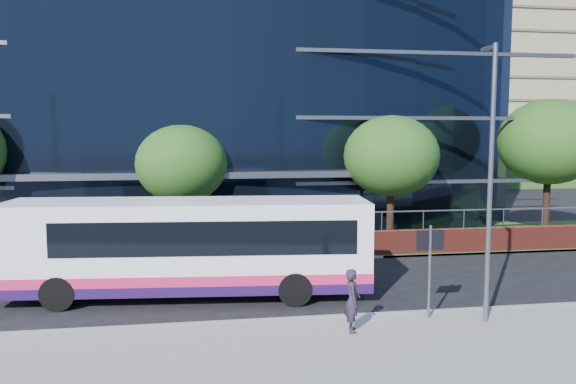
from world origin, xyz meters
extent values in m
plane|color=black|center=(0.00, 0.00, 0.00)|extent=(200.00, 200.00, 0.00)
cube|color=gray|center=(0.00, -5.00, 0.07)|extent=(80.00, 8.00, 0.15)
cube|color=gray|center=(0.00, -1.00, 0.08)|extent=(80.00, 0.25, 0.16)
cube|color=gold|center=(0.00, -0.80, 0.01)|extent=(80.00, 0.08, 0.01)
cube|color=gold|center=(0.00, -0.65, 0.01)|extent=(80.00, 0.08, 0.01)
cube|color=gray|center=(-6.00, 11.00, 0.05)|extent=(50.00, 8.00, 0.10)
cube|color=black|center=(-4.00, 24.00, 8.00)|extent=(38.00, 16.00, 16.00)
cube|color=#595E66|center=(-4.00, 9.50, 3.70)|extent=(22.00, 1.20, 0.30)
cube|color=slate|center=(-8.00, 7.00, 1.05)|extent=(24.00, 0.05, 0.05)
cube|color=slate|center=(-8.00, 7.00, 0.60)|extent=(24.00, 0.05, 0.05)
cylinder|color=slate|center=(-8.00, 7.00, 0.55)|extent=(0.04, 0.04, 1.10)
cube|color=#2D511E|center=(32.00, 56.00, 2.00)|extent=(60.00, 42.00, 4.00)
cube|color=tan|center=(32.00, 58.00, 17.00)|extent=(50.00, 12.00, 26.00)
cylinder|color=slate|center=(4.50, -1.60, 1.55)|extent=(0.08, 0.08, 2.80)
cube|color=black|center=(4.50, -1.58, 2.50)|extent=(0.85, 0.06, 0.60)
cylinder|color=black|center=(-3.00, 9.50, 1.43)|extent=(0.36, 0.36, 2.86)
ellipsoid|color=#234E16|center=(-3.00, 9.50, 4.23)|extent=(4.29, 4.29, 3.65)
cylinder|color=black|center=(7.00, 9.00, 1.54)|extent=(0.36, 0.36, 3.08)
ellipsoid|color=#234E16|center=(7.00, 9.00, 4.55)|extent=(4.62, 4.62, 3.93)
cylinder|color=black|center=(16.00, 10.00, 1.76)|extent=(0.36, 0.36, 3.52)
ellipsoid|color=#234E16|center=(16.00, 10.00, 5.20)|extent=(5.28, 5.28, 4.49)
cylinder|color=black|center=(24.00, 40.00, 1.54)|extent=(0.36, 0.36, 3.08)
ellipsoid|color=#234E16|center=(24.00, 40.00, 4.55)|extent=(4.62, 4.62, 3.93)
cylinder|color=black|center=(40.00, 42.00, 1.43)|extent=(0.36, 0.36, 2.86)
ellipsoid|color=#234E16|center=(40.00, 42.00, 4.23)|extent=(4.29, 4.29, 3.65)
cylinder|color=slate|center=(6.00, -2.20, 4.15)|extent=(0.14, 0.14, 8.00)
cube|color=slate|center=(6.00, -1.85, 8.05)|extent=(0.15, 0.70, 0.12)
cube|color=white|center=(-2.60, 2.26, 1.87)|extent=(12.50, 3.91, 2.96)
cube|color=#261046|center=(-2.60, 2.26, 0.56)|extent=(12.52, 3.96, 0.34)
cube|color=#E1205F|center=(-2.60, 2.26, 0.89)|extent=(12.52, 3.96, 0.34)
cube|color=black|center=(-1.94, 2.20, 2.29)|extent=(10.05, 3.74, 1.12)
cube|color=black|center=(-8.76, 2.83, 2.01)|extent=(0.30, 2.40, 1.73)
cube|color=black|center=(-8.77, 2.83, 3.04)|extent=(0.31, 2.29, 0.45)
cube|color=yellow|center=(-8.78, 3.11, 3.04)|extent=(0.15, 1.23, 0.25)
cube|color=black|center=(-8.76, 2.83, 0.50)|extent=(0.35, 2.68, 0.27)
cylinder|color=black|center=(-6.73, 1.36, 0.56)|extent=(1.14, 0.44, 1.12)
cylinder|color=black|center=(0.84, 0.66, 0.56)|extent=(1.14, 0.44, 1.12)
imported|color=#2A2031|center=(1.94, -2.35, 1.03)|extent=(0.52, 0.70, 1.77)
camera|label=1|loc=(-2.21, -17.03, 5.65)|focal=35.00mm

